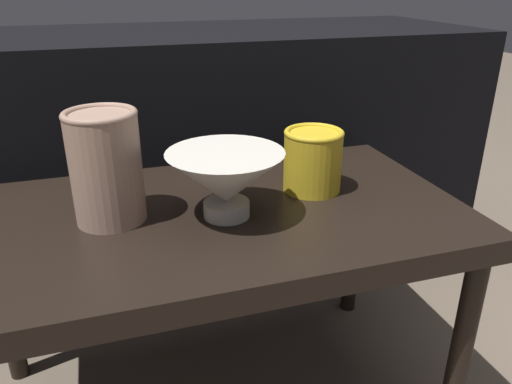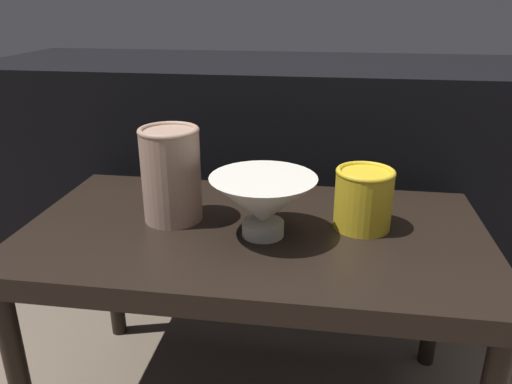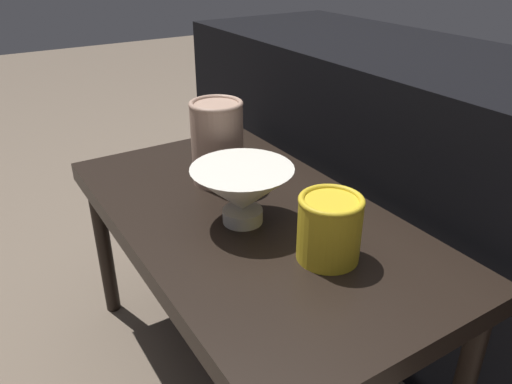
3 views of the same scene
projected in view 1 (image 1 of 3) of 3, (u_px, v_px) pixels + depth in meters
table at (212, 234)px, 0.83m from camera, size 0.83×0.46×0.41m
couch_backdrop at (168, 159)px, 1.31m from camera, size 1.57×0.50×0.64m
bowl at (226, 179)px, 0.77m from camera, size 0.18×0.18×0.11m
vase_textured_left at (106, 166)px, 0.75m from camera, size 0.11×0.11×0.17m
vase_colorful_right at (313, 159)px, 0.87m from camera, size 0.10×0.10×0.11m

